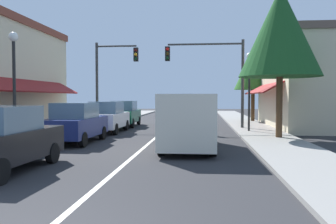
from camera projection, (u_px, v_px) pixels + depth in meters
ground_plane at (165, 129)px, 22.15m from camera, size 80.00×80.00×0.00m
sidewalk_left at (81, 128)px, 22.68m from camera, size 2.60×56.00×0.12m
sidewalk_right at (254, 129)px, 21.61m from camera, size 2.60×56.00×0.12m
lane_center_stripe at (165, 129)px, 22.15m from camera, size 0.14×52.00×0.01m
storefront_right_block at (305, 82)px, 23.13m from camera, size 5.74×10.20×5.96m
parked_car_nearest_left at (1, 139)px, 9.43m from camera, size 1.86×4.14×1.77m
parked_car_second_left at (76, 123)px, 15.52m from camera, size 1.82×4.12×1.77m
parked_car_third_left at (107, 117)px, 20.14m from camera, size 1.79×4.10×1.77m
parked_car_far_left at (124, 114)px, 24.43m from camera, size 1.87×4.15×1.77m
van_in_lane at (189, 120)px, 13.61m from camera, size 2.04×5.20×2.12m
traffic_signal_mast_arm at (215, 68)px, 21.98m from camera, size 4.92×0.50×5.59m
traffic_signal_left_corner at (110, 72)px, 23.64m from camera, size 2.96×0.50×5.69m
street_lamp_left_near at (14, 70)px, 13.51m from camera, size 0.36×0.36×4.50m
street_lamp_right_mid at (249, 78)px, 19.79m from camera, size 0.36×0.36×4.52m
tree_right_near at (280, 32)px, 16.50m from camera, size 3.84×3.84×7.21m
tree_right_far at (253, 69)px, 28.21m from camera, size 3.02×3.02×5.95m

